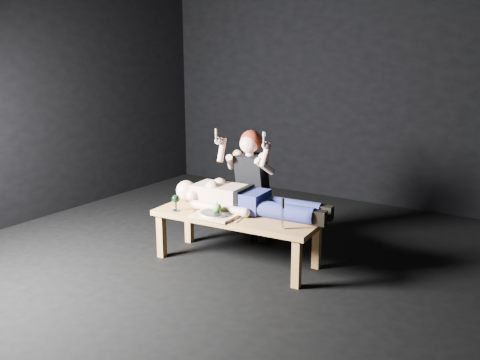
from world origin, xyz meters
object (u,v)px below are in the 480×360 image
Objects in this scene: goblet at (176,203)px; serving_tray at (215,215)px; table at (237,238)px; carving_knife at (283,214)px; lying_man at (249,197)px; kneeling_woman at (255,185)px.

serving_tray is at bearing 6.98° from goblet.
carving_knife is at bearing -18.06° from table.
carving_knife is at bearing 4.39° from goblet.
table is 9.91× the size of goblet.
table is 0.38m from lying_man.
carving_knife is at bearing 2.79° from serving_tray.
kneeling_woman reaches higher than table.
serving_tray is at bearing -120.90° from lying_man.
kneeling_woman is 0.85m from goblet.
kneeling_woman reaches higher than carving_knife.
table is at bearing 53.42° from serving_tray.
table is 0.64m from carving_knife.
lying_man is 0.65m from goblet.
goblet reaches higher than table.
lying_man is 0.45m from kneeling_woman.
goblet is 0.59× the size of carving_knife.
goblet is (-0.37, -0.77, -0.06)m from kneeling_woman.
serving_tray is at bearing -89.58° from kneeling_woman.
lying_man is at bearing 146.98° from carving_knife.
serving_tray is (-0.15, -0.30, -0.11)m from lying_man.
carving_knife is (0.67, -0.69, -0.00)m from kneeling_woman.
kneeling_woman is at bearing 109.76° from lying_man.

